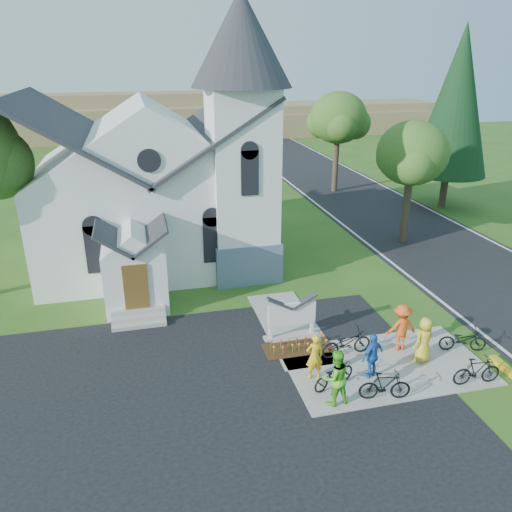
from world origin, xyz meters
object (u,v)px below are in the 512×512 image
object	(u,v)px
church_sign	(292,314)
cyclist_4	(424,339)
cyclist_2	(372,355)
bike_3	(477,371)
cyclist_0	(315,356)
cyclist_1	(335,377)
bike_1	(385,386)
bike_2	(346,343)
bike_4	(463,340)
cyclist_3	(401,327)
bike_0	(334,375)

from	to	relation	value
church_sign	cyclist_4	size ratio (longest dim) A/B	1.28
cyclist_2	bike_3	world-z (taller)	cyclist_2
cyclist_4	cyclist_0	bearing A→B (deg)	-17.91
cyclist_1	cyclist_2	size ratio (longest dim) A/B	1.15
church_sign	cyclist_0	bearing A→B (deg)	-91.29
cyclist_0	bike_1	xyz separation A→B (m)	(1.80, -1.64, -0.33)
bike_1	bike_3	size ratio (longest dim) A/B	1.00
cyclist_2	cyclist_0	bearing A→B (deg)	-35.02
bike_2	bike_3	world-z (taller)	bike_2
bike_1	bike_4	size ratio (longest dim) A/B	0.97
cyclist_0	bike_2	distance (m)	1.94
bike_4	cyclist_2	bearing A→B (deg)	116.45
cyclist_0	cyclist_1	world-z (taller)	cyclist_1
cyclist_1	cyclist_3	world-z (taller)	cyclist_1
cyclist_3	bike_2	bearing A→B (deg)	-1.22
church_sign	cyclist_3	world-z (taller)	cyclist_3
bike_0	bike_4	xyz separation A→B (m)	(5.49, 0.90, 0.01)
bike_2	cyclist_0	bearing A→B (deg)	116.60
cyclist_4	bike_0	bearing A→B (deg)	-8.30
cyclist_4	bike_3	bearing A→B (deg)	101.65
bike_4	cyclist_4	bearing A→B (deg)	113.79
bike_1	cyclist_1	bearing A→B (deg)	94.23
cyclist_3	bike_3	world-z (taller)	cyclist_3
cyclist_0	cyclist_4	world-z (taller)	cyclist_4
bike_3	cyclist_4	bearing A→B (deg)	34.84
bike_0	bike_1	world-z (taller)	bike_1
cyclist_2	bike_2	world-z (taller)	cyclist_2
cyclist_2	bike_2	xyz separation A→B (m)	(-0.31, 1.42, -0.31)
bike_3	church_sign	bearing A→B (deg)	53.70
bike_3	cyclist_4	world-z (taller)	cyclist_4
bike_0	cyclist_3	world-z (taller)	cyclist_3
cyclist_0	bike_2	size ratio (longest dim) A/B	0.85
cyclist_1	cyclist_2	distance (m)	2.05
church_sign	cyclist_3	distance (m)	4.11
cyclist_0	cyclist_2	world-z (taller)	cyclist_0
cyclist_1	bike_3	xyz separation A→B (m)	(5.00, -0.21, -0.45)
bike_1	bike_2	bearing A→B (deg)	15.39
cyclist_0	bike_2	bearing A→B (deg)	-148.44
cyclist_0	bike_4	world-z (taller)	cyclist_0
bike_1	cyclist_4	world-z (taller)	cyclist_4
cyclist_4	bike_4	distance (m)	1.85
cyclist_1	bike_2	size ratio (longest dim) A/B	0.97
cyclist_1	cyclist_4	size ratio (longest dim) A/B	1.11
cyclist_0	cyclist_3	world-z (taller)	cyclist_3
cyclist_2	cyclist_4	size ratio (longest dim) A/B	0.97
cyclist_4	bike_2	bearing A→B (deg)	-39.25
bike_4	bike_1	bearing A→B (deg)	131.50
cyclist_4	bike_4	world-z (taller)	cyclist_4
bike_0	cyclist_1	world-z (taller)	cyclist_1
bike_3	bike_2	bearing A→B (deg)	57.67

